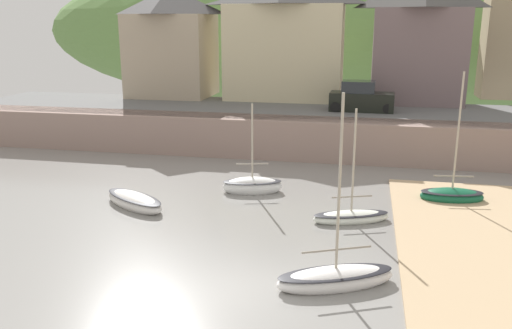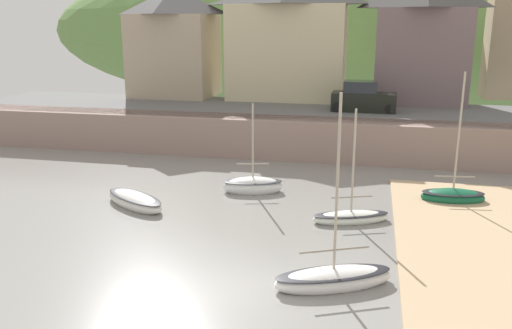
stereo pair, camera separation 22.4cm
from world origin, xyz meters
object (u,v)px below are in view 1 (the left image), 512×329
at_px(waterfront_building_centre, 285,41).
at_px(motorboat_with_cabin, 351,216).
at_px(dinghy_open_wooden, 252,186).
at_px(sailboat_tall_mast, 335,278).
at_px(sailboat_nearest_shore, 134,201).
at_px(waterfront_building_right, 419,36).
at_px(waterfront_building_left, 171,42).
at_px(parked_car_near_slipway, 361,99).
at_px(sailboat_white_hull, 452,195).

distance_m(waterfront_building_centre, motorboat_with_cabin, 20.42).
height_order(dinghy_open_wooden, motorboat_with_cabin, motorboat_with_cabin).
bearing_deg(sailboat_tall_mast, sailboat_nearest_shore, 124.25).
relative_size(waterfront_building_right, motorboat_with_cabin, 1.87).
bearing_deg(waterfront_building_left, dinghy_open_wooden, -57.93).
relative_size(waterfront_building_left, waterfront_building_centre, 0.93).
distance_m(dinghy_open_wooden, motorboat_with_cabin, 5.74).
xyz_separation_m(motorboat_with_cabin, parked_car_near_slipway, (0.02, 14.00, 2.97)).
bearing_deg(parked_car_near_slipway, sailboat_nearest_shore, -122.37).
bearing_deg(waterfront_building_right, sailboat_nearest_shore, -125.74).
height_order(waterfront_building_left, dinghy_open_wooden, waterfront_building_left).
relative_size(sailboat_white_hull, motorboat_with_cabin, 1.26).
bearing_deg(waterfront_building_centre, waterfront_building_left, 180.00).
distance_m(waterfront_building_centre, sailboat_white_hull, 19.18).
relative_size(waterfront_building_left, motorboat_with_cabin, 1.66).
bearing_deg(motorboat_with_cabin, sailboat_tall_mast, -113.05).
bearing_deg(sailboat_nearest_shore, parked_car_near_slipway, 86.95).
relative_size(waterfront_building_centre, waterfront_building_right, 0.96).
relative_size(sailboat_nearest_shore, sailboat_white_hull, 0.62).
bearing_deg(dinghy_open_wooden, sailboat_white_hull, -11.26).
xyz_separation_m(waterfront_building_right, parked_car_near_slipway, (-3.74, -4.50, -3.87)).
bearing_deg(dinghy_open_wooden, waterfront_building_left, 107.50).
xyz_separation_m(waterfront_building_right, sailboat_tall_mast, (-4.05, -24.26, -6.79)).
distance_m(waterfront_building_centre, sailboat_nearest_shore, 20.06).
height_order(waterfront_building_centre, waterfront_building_right, waterfront_building_right).
relative_size(dinghy_open_wooden, sailboat_white_hull, 0.74).
bearing_deg(motorboat_with_cabin, sailboat_nearest_shore, 160.41).
height_order(dinghy_open_wooden, sailboat_tall_mast, sailboat_tall_mast).
bearing_deg(sailboat_nearest_shore, waterfront_building_right, 85.58).
relative_size(waterfront_building_left, sailboat_tall_mast, 1.29).
xyz_separation_m(waterfront_building_centre, parked_car_near_slipway, (5.76, -4.50, -3.49)).
bearing_deg(waterfront_building_right, sailboat_tall_mast, -99.48).
bearing_deg(parked_car_near_slipway, waterfront_building_left, 164.84).
relative_size(sailboat_nearest_shore, motorboat_with_cabin, 0.78).
relative_size(sailboat_nearest_shore, sailboat_tall_mast, 0.61).
relative_size(dinghy_open_wooden, sailboat_tall_mast, 0.73).
relative_size(sailboat_tall_mast, motorboat_with_cabin, 1.29).
xyz_separation_m(waterfront_building_right, sailboat_nearest_shore, (-13.38, -18.60, -6.82)).
bearing_deg(parked_car_near_slipway, motorboat_with_cabin, -88.09).
distance_m(dinghy_open_wooden, sailboat_nearest_shore, 5.70).
height_order(waterfront_building_right, parked_car_near_slipway, waterfront_building_right).
distance_m(waterfront_building_left, waterfront_building_right, 18.32).
distance_m(dinghy_open_wooden, sailboat_tall_mast, 9.92).
distance_m(waterfront_building_right, dinghy_open_wooden, 18.94).
relative_size(waterfront_building_centre, parked_car_near_slipway, 2.11).
height_order(waterfront_building_centre, sailboat_white_hull, waterfront_building_centre).
distance_m(sailboat_white_hull, motorboat_with_cabin, 5.74).
xyz_separation_m(sailboat_nearest_shore, motorboat_with_cabin, (9.62, 0.10, -0.02)).
bearing_deg(parked_car_near_slipway, sailboat_tall_mast, -88.90).
bearing_deg(dinghy_open_wooden, sailboat_tall_mast, -77.13).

